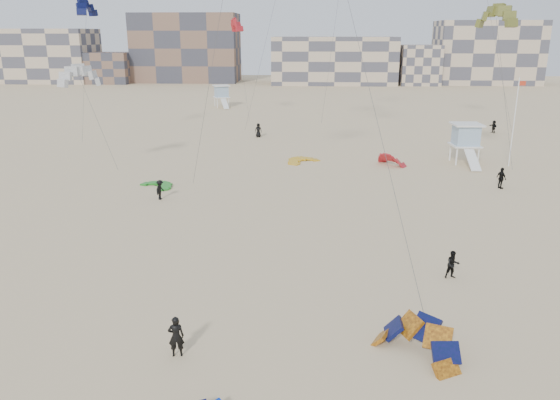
{
  "coord_description": "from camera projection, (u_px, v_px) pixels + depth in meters",
  "views": [
    {
      "loc": [
        4.43,
        -18.83,
        12.86
      ],
      "look_at": [
        2.99,
        6.0,
        5.24
      ],
      "focal_mm": 35.0,
      "sensor_mm": 36.0,
      "label": 1
    }
  ],
  "objects": [
    {
      "name": "ground",
      "position": [
        197.0,
        366.0,
        21.99
      ],
      "size": [
        320.0,
        320.0,
        0.0
      ],
      "primitive_type": "plane",
      "color": "tan",
      "rests_on": "ground"
    },
    {
      "name": "kite_ground_orange",
      "position": [
        416.0,
        354.0,
        22.82
      ],
      "size": [
        5.36,
        5.36,
        3.83
      ],
      "primitive_type": null,
      "rotation": [
        0.81,
        0.0,
        -0.77
      ],
      "color": "orange",
      "rests_on": "ground"
    },
    {
      "name": "kite_ground_green",
      "position": [
        158.0,
        187.0,
        47.74
      ],
      "size": [
        4.26,
        4.29,
        0.68
      ],
      "primitive_type": null,
      "rotation": [
        0.07,
        0.0,
        -0.68
      ],
      "color": "green",
      "rests_on": "ground"
    },
    {
      "name": "kite_ground_red_far",
      "position": [
        391.0,
        165.0,
        55.62
      ],
      "size": [
        4.62,
        4.61,
        3.35
      ],
      "primitive_type": null,
      "rotation": [
        0.83,
        0.0,
        2.26
      ],
      "color": "red",
      "rests_on": "ground"
    },
    {
      "name": "kite_ground_yellow",
      "position": [
        302.0,
        162.0,
        56.95
      ],
      "size": [
        4.94,
        4.94,
        1.03
      ],
      "primitive_type": null,
      "rotation": [
        0.13,
        0.0,
        0.77
      ],
      "color": "gold",
      "rests_on": "ground"
    },
    {
      "name": "kitesurfer_main",
      "position": [
        176.0,
        336.0,
        22.46
      ],
      "size": [
        0.72,
        0.54,
        1.8
      ],
      "primitive_type": "imported",
      "rotation": [
        0.0,
        0.0,
        3.33
      ],
      "color": "black",
      "rests_on": "ground"
    },
    {
      "name": "kitesurfer_b",
      "position": [
        453.0,
        265.0,
        29.7
      ],
      "size": [
        0.86,
        0.73,
        1.57
      ],
      "primitive_type": "imported",
      "rotation": [
        0.0,
        0.0,
        0.19
      ],
      "color": "black",
      "rests_on": "ground"
    },
    {
      "name": "kitesurfer_c",
      "position": [
        160.0,
        190.0,
        43.85
      ],
      "size": [
        0.85,
        1.16,
        1.6
      ],
      "primitive_type": "imported",
      "rotation": [
        0.0,
        0.0,
        1.3
      ],
      "color": "black",
      "rests_on": "ground"
    },
    {
      "name": "kitesurfer_d",
      "position": [
        501.0,
        178.0,
        46.88
      ],
      "size": [
        0.84,
        1.17,
        1.85
      ],
      "primitive_type": "imported",
      "rotation": [
        0.0,
        0.0,
        1.97
      ],
      "color": "black",
      "rests_on": "ground"
    },
    {
      "name": "kitesurfer_e",
      "position": [
        258.0,
        130.0,
        70.24
      ],
      "size": [
        0.92,
        0.64,
        1.79
      ],
      "primitive_type": "imported",
      "rotation": [
        0.0,
        0.0,
        0.08
      ],
      "color": "black",
      "rests_on": "ground"
    },
    {
      "name": "kitesurfer_f",
      "position": [
        494.0,
        127.0,
        73.29
      ],
      "size": [
        0.94,
        1.64,
        1.68
      ],
      "primitive_type": "imported",
      "rotation": [
        0.0,
        0.0,
        -1.27
      ],
      "color": "black",
      "rests_on": "ground"
    },
    {
      "name": "kite_fly_grey",
      "position": [
        80.0,
        78.0,
        48.75
      ],
      "size": [
        5.95,
        5.06,
        9.29
      ],
      "rotation": [
        0.0,
        0.0,
        0.73
      ],
      "color": "white",
      "rests_on": "ground"
    },
    {
      "name": "kite_fly_olive",
      "position": [
        496.0,
        18.0,
        47.97
      ],
      "size": [
        5.16,
        5.16,
        14.44
      ],
      "rotation": [
        0.0,
        0.0,
        -0.91
      ],
      "color": "brown",
      "rests_on": "ground"
    },
    {
      "name": "kite_fly_navy",
      "position": [
        86.0,
        9.0,
        61.83
      ],
      "size": [
        3.65,
        5.68,
        15.78
      ],
      "rotation": [
        0.0,
        0.0,
        1.54
      ],
      "color": "#0D0C48",
      "rests_on": "ground"
    },
    {
      "name": "kite_fly_red",
      "position": [
        237.0,
        26.0,
        80.13
      ],
      "size": [
        4.87,
        9.7,
        14.32
      ],
      "rotation": [
        0.0,
        0.0,
        1.89
      ],
      "color": "red",
      "rests_on": "ground"
    },
    {
      "name": "lifeguard_tower_near",
      "position": [
        465.0,
        144.0,
        55.9
      ],
      "size": [
        3.04,
        5.65,
        4.08
      ],
      "rotation": [
        0.0,
        0.0,
        0.05
      ],
      "color": "white",
      "rests_on": "ground"
    },
    {
      "name": "lifeguard_tower_far",
      "position": [
        222.0,
        96.0,
        98.8
      ],
      "size": [
        3.58,
        5.79,
        3.9
      ],
      "rotation": [
        0.0,
        0.0,
        0.38
      ],
      "color": "white",
      "rests_on": "ground"
    },
    {
      "name": "flagpole",
      "position": [
        514.0,
        121.0,
        53.72
      ],
      "size": [
        0.71,
        0.11,
        8.78
      ],
      "color": "white",
      "rests_on": "ground"
    },
    {
      "name": "condo_west_a",
      "position": [
        38.0,
        56.0,
        147.91
      ],
      "size": [
        30.0,
        15.0,
        14.0
      ],
      "primitive_type": "cube",
      "color": "#C7B092",
      "rests_on": "ground"
    },
    {
      "name": "condo_west_b",
      "position": [
        187.0,
        48.0,
        148.92
      ],
      "size": [
        28.0,
        14.0,
        18.0
      ],
      "primitive_type": "cube",
      "color": "brown",
      "rests_on": "ground"
    },
    {
      "name": "condo_mid",
      "position": [
        334.0,
        60.0,
        143.77
      ],
      "size": [
        32.0,
        16.0,
        12.0
      ],
      "primitive_type": "cube",
      "color": "#C7B092",
      "rests_on": "ground"
    },
    {
      "name": "condo_east",
      "position": [
        487.0,
        53.0,
        142.88
      ],
      "size": [
        26.0,
        14.0,
        16.0
      ],
      "primitive_type": "cube",
      "color": "#C7B092",
      "rests_on": "ground"
    },
    {
      "name": "condo_fill_left",
      "position": [
        109.0,
        68.0,
        145.77
      ],
      "size": [
        12.0,
        10.0,
        8.0
      ],
      "primitive_type": "cube",
      "color": "brown",
      "rests_on": "ground"
    },
    {
      "name": "condo_fill_right",
      "position": [
        419.0,
        65.0,
        140.93
      ],
      "size": [
        10.0,
        10.0,
        10.0
      ],
      "primitive_type": "cube",
      "color": "#C7B092",
      "rests_on": "ground"
    }
  ]
}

